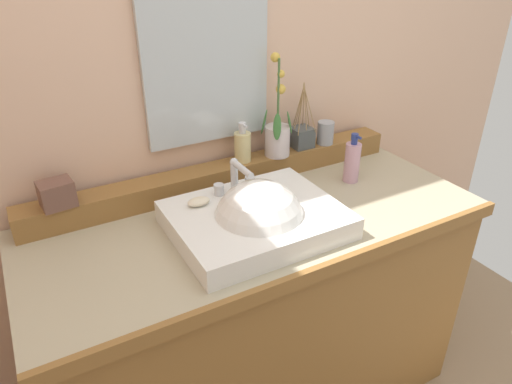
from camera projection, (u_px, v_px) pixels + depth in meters
wall_back at (196, 16)px, 1.54m from camera, size 3.04×0.20×2.77m
vanity_cabinet at (258, 315)px, 1.68m from camera, size 1.45×0.62×0.84m
back_ledge at (223, 175)px, 1.65m from camera, size 1.37×0.10×0.08m
sink_basin at (258, 223)px, 1.40m from camera, size 0.49×0.40×0.29m
soap_bar at (199, 202)px, 1.41m from camera, size 0.07×0.04×0.02m
potted_plant at (277, 133)px, 1.67m from camera, size 0.11×0.10×0.36m
soap_dispenser at (243, 146)px, 1.64m from camera, size 0.06×0.06×0.14m
tumbler_cup at (325, 133)px, 1.79m from camera, size 0.06×0.06×0.09m
reed_diffuser at (301, 136)px, 1.76m from camera, size 0.08×0.09×0.25m
trinket_box at (57, 194)px, 1.37m from camera, size 0.10×0.09×0.08m
lotion_bottle at (352, 161)px, 1.67m from camera, size 0.06×0.06×0.18m
mirror at (207, 58)px, 1.50m from camera, size 0.43×0.02×0.55m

